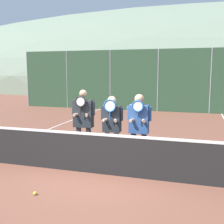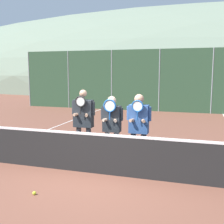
{
  "view_description": "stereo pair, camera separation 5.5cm",
  "coord_description": "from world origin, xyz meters",
  "views": [
    {
      "loc": [
        2.16,
        -5.79,
        2.33
      ],
      "look_at": [
        0.12,
        0.95,
        1.3
      ],
      "focal_mm": 45.0,
      "sensor_mm": 36.0,
      "label": 1
    },
    {
      "loc": [
        2.21,
        -5.78,
        2.33
      ],
      "look_at": [
        0.12,
        0.95,
        1.3
      ],
      "focal_mm": 45.0,
      "sensor_mm": 36.0,
      "label": 2
    }
  ],
  "objects": [
    {
      "name": "player_leftmost",
      "position": [
        -0.62,
        0.82,
        1.09
      ],
      "size": [
        0.63,
        0.34,
        1.86
      ],
      "color": "#56565B",
      "rests_on": "ground_plane"
    },
    {
      "name": "player_center_left",
      "position": [
        0.16,
        0.81,
        1.02
      ],
      "size": [
        0.58,
        0.34,
        1.71
      ],
      "color": "white",
      "rests_on": "ground_plane"
    },
    {
      "name": "ground_plane",
      "position": [
        0.0,
        0.0,
        0.0
      ],
      "size": [
        120.0,
        120.0,
        0.0
      ],
      "primitive_type": "plane",
      "color": "brown"
    },
    {
      "name": "player_center_right",
      "position": [
        0.87,
        0.68,
        1.07
      ],
      "size": [
        0.59,
        0.34,
        1.79
      ],
      "color": "#56565B",
      "rests_on": "ground_plane"
    },
    {
      "name": "hill_distant",
      "position": [
        0.0,
        54.98,
        0.0
      ],
      "size": [
        137.51,
        76.39,
        26.74
      ],
      "color": "slate",
      "rests_on": "ground_plane"
    },
    {
      "name": "court_line_left_sideline",
      "position": [
        -3.51,
        3.0,
        0.0
      ],
      "size": [
        0.05,
        16.0,
        0.01
      ],
      "primitive_type": "cube",
      "color": "white",
      "rests_on": "ground_plane"
    },
    {
      "name": "fence_back",
      "position": [
        -0.0,
        10.48,
        1.79
      ],
      "size": [
        17.29,
        0.06,
        3.58
      ],
      "color": "gray",
      "rests_on": "ground_plane"
    },
    {
      "name": "car_far_left",
      "position": [
        -5.34,
        12.99,
        0.91
      ],
      "size": [
        4.48,
        2.03,
        1.78
      ],
      "color": "maroon",
      "rests_on": "ground_plane"
    },
    {
      "name": "tennis_ball_on_court",
      "position": [
        -0.7,
        -1.4,
        0.03
      ],
      "size": [
        0.07,
        0.07,
        0.07
      ],
      "color": "#CCDB33",
      "rests_on": "ground_plane"
    },
    {
      "name": "car_left_of_center",
      "position": [
        -0.16,
        13.05,
        0.95
      ],
      "size": [
        4.34,
        2.08,
        1.88
      ],
      "color": "silver",
      "rests_on": "ground_plane"
    },
    {
      "name": "clubhouse_building",
      "position": [
        -0.95,
        18.49,
        1.76
      ],
      "size": [
        18.96,
        5.5,
        3.48
      ],
      "color": "beige",
      "rests_on": "ground_plane"
    },
    {
      "name": "tennis_net",
      "position": [
        0.0,
        0.0,
        0.49
      ],
      "size": [
        9.46,
        0.09,
        1.05
      ],
      "color": "gray",
      "rests_on": "ground_plane"
    }
  ]
}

